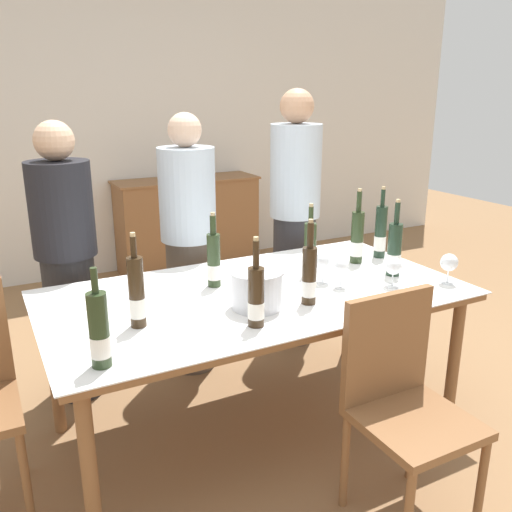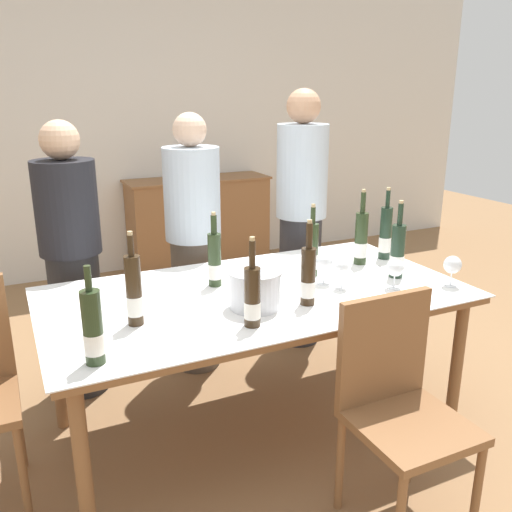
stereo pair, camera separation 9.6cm
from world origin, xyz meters
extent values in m
plane|color=olive|center=(0.00, 0.00, 0.00)|extent=(12.00, 12.00, 0.00)
cube|color=silver|center=(0.00, 2.94, 1.40)|extent=(8.00, 0.10, 2.80)
cube|color=brown|center=(0.64, 2.65, 0.43)|extent=(1.32, 0.44, 0.86)
cube|color=brown|center=(0.64, 2.65, 0.87)|extent=(1.36, 0.46, 0.02)
cylinder|color=brown|center=(-0.91, -0.44, 0.36)|extent=(0.06, 0.06, 0.71)
cylinder|color=brown|center=(0.91, -0.44, 0.36)|extent=(0.06, 0.06, 0.71)
cylinder|color=brown|center=(-0.91, 0.44, 0.36)|extent=(0.06, 0.06, 0.71)
cylinder|color=brown|center=(0.91, 0.44, 0.36)|extent=(0.06, 0.06, 0.71)
cube|color=brown|center=(0.00, 0.00, 0.73)|extent=(1.98, 1.04, 0.04)
cube|color=white|center=(0.00, 0.00, 0.75)|extent=(2.01, 1.07, 0.01)
cylinder|color=silver|center=(-0.09, -0.18, 0.84)|extent=(0.23, 0.23, 0.17)
cylinder|color=silver|center=(-0.09, -0.18, 0.92)|extent=(0.24, 0.24, 0.01)
cylinder|color=#28381E|center=(0.72, 0.15, 0.90)|extent=(0.07, 0.07, 0.29)
cylinder|color=white|center=(0.72, 0.15, 0.83)|extent=(0.07, 0.07, 0.08)
cylinder|color=#28381E|center=(0.72, 0.15, 1.10)|extent=(0.03, 0.03, 0.11)
cylinder|color=tan|center=(0.72, 0.15, 1.16)|extent=(0.02, 0.02, 0.02)
cylinder|color=#28381E|center=(-0.82, -0.40, 0.89)|extent=(0.07, 0.07, 0.27)
cylinder|color=white|center=(-0.82, -0.40, 0.83)|extent=(0.07, 0.07, 0.08)
cylinder|color=#28381E|center=(-0.82, -0.40, 1.07)|extent=(0.02, 0.02, 0.09)
cylinder|color=#28381E|center=(0.36, 0.09, 0.89)|extent=(0.06, 0.06, 0.28)
cylinder|color=white|center=(0.36, 0.09, 0.83)|extent=(0.07, 0.07, 0.08)
cylinder|color=#28381E|center=(0.36, 0.09, 1.07)|extent=(0.02, 0.02, 0.09)
cylinder|color=tan|center=(0.36, 0.09, 1.13)|extent=(0.02, 0.02, 0.02)
cylinder|color=#332314|center=(0.14, -0.24, 0.88)|extent=(0.07, 0.07, 0.26)
cylinder|color=white|center=(0.14, -0.24, 0.83)|extent=(0.07, 0.07, 0.07)
cylinder|color=#332314|center=(0.14, -0.24, 1.07)|extent=(0.03, 0.03, 0.11)
cylinder|color=tan|center=(0.14, -0.24, 1.14)|extent=(0.02, 0.02, 0.02)
cylinder|color=#332314|center=(-0.18, -0.35, 0.88)|extent=(0.07, 0.07, 0.25)
cylinder|color=white|center=(-0.18, -0.35, 0.82)|extent=(0.07, 0.07, 0.07)
cylinder|color=#332314|center=(-0.18, -0.35, 1.06)|extent=(0.03, 0.03, 0.11)
cylinder|color=tan|center=(-0.18, -0.35, 1.12)|extent=(0.02, 0.02, 0.02)
cylinder|color=#332314|center=(-0.61, -0.13, 0.90)|extent=(0.07, 0.07, 0.30)
cylinder|color=white|center=(-0.61, -0.13, 0.84)|extent=(0.07, 0.07, 0.08)
cylinder|color=#332314|center=(-0.61, -0.13, 1.09)|extent=(0.02, 0.02, 0.09)
cylinder|color=tan|center=(-0.61, -0.13, 1.14)|extent=(0.02, 0.02, 0.02)
cylinder|color=#1E3323|center=(0.75, -0.11, 0.89)|extent=(0.07, 0.07, 0.28)
cylinder|color=white|center=(0.75, -0.11, 0.83)|extent=(0.07, 0.07, 0.08)
cylinder|color=#1E3323|center=(0.75, -0.11, 1.08)|extent=(0.03, 0.03, 0.11)
cylinder|color=tan|center=(0.75, -0.11, 1.15)|extent=(0.02, 0.02, 0.02)
cylinder|color=#28381E|center=(-0.15, 0.17, 0.89)|extent=(0.07, 0.07, 0.26)
cylinder|color=white|center=(-0.15, 0.17, 0.83)|extent=(0.07, 0.07, 0.07)
cylinder|color=#28381E|center=(-0.15, 0.17, 1.06)|extent=(0.03, 0.03, 0.09)
cylinder|color=tan|center=(-0.15, 0.17, 1.12)|extent=(0.02, 0.02, 0.02)
cylinder|color=#1E3323|center=(0.90, 0.17, 0.90)|extent=(0.07, 0.07, 0.30)
cylinder|color=white|center=(0.90, 0.17, 0.84)|extent=(0.07, 0.07, 0.08)
cylinder|color=#1E3323|center=(0.90, 0.17, 1.10)|extent=(0.02, 0.02, 0.10)
cylinder|color=tan|center=(0.90, 0.17, 1.16)|extent=(0.02, 0.02, 0.02)
cylinder|color=white|center=(0.40, -0.14, 0.76)|extent=(0.07, 0.07, 0.00)
cylinder|color=white|center=(0.40, -0.14, 0.80)|extent=(0.01, 0.01, 0.08)
sphere|color=white|center=(0.40, -0.14, 0.87)|extent=(0.07, 0.07, 0.07)
cylinder|color=white|center=(0.91, -0.34, 0.76)|extent=(0.06, 0.06, 0.00)
cylinder|color=white|center=(0.91, -0.34, 0.80)|extent=(0.01, 0.01, 0.08)
sphere|color=white|center=(0.91, -0.34, 0.86)|extent=(0.09, 0.09, 0.09)
cylinder|color=white|center=(0.63, -0.25, 0.76)|extent=(0.07, 0.07, 0.00)
cylinder|color=white|center=(0.63, -0.25, 0.79)|extent=(0.01, 0.01, 0.07)
sphere|color=white|center=(0.63, -0.25, 0.86)|extent=(0.09, 0.09, 0.09)
cylinder|color=white|center=(0.36, -0.04, 0.76)|extent=(0.07, 0.07, 0.00)
cylinder|color=white|center=(0.36, -0.04, 0.80)|extent=(0.01, 0.01, 0.08)
sphere|color=white|center=(0.36, -0.04, 0.87)|extent=(0.08, 0.08, 0.08)
cylinder|color=brown|center=(-1.11, -0.18, 0.22)|extent=(0.03, 0.03, 0.44)
cylinder|color=brown|center=(-1.11, 0.18, 0.22)|extent=(0.03, 0.03, 0.44)
cylinder|color=brown|center=(0.44, -1.04, 0.22)|extent=(0.03, 0.03, 0.44)
cylinder|color=brown|center=(0.07, -0.67, 0.22)|extent=(0.03, 0.03, 0.44)
cylinder|color=brown|center=(0.44, -0.67, 0.22)|extent=(0.03, 0.03, 0.44)
cube|color=brown|center=(0.25, -0.85, 0.45)|extent=(0.42, 0.42, 0.04)
cube|color=brown|center=(0.25, -0.66, 0.70)|extent=(0.42, 0.04, 0.45)
cylinder|color=#262628|center=(-0.75, 0.78, 0.42)|extent=(0.28, 0.28, 0.83)
cylinder|color=black|center=(-0.75, 0.78, 1.09)|extent=(0.33, 0.33, 0.50)
sphere|color=#DBAD89|center=(-0.75, 0.78, 1.44)|extent=(0.21, 0.21, 0.21)
cylinder|color=#51473D|center=(-0.05, 0.78, 0.42)|extent=(0.28, 0.28, 0.83)
cylinder|color=silver|center=(-0.05, 0.78, 1.10)|extent=(0.33, 0.33, 0.54)
sphere|color=beige|center=(-0.05, 0.78, 1.47)|extent=(0.19, 0.19, 0.19)
cylinder|color=#2D2D33|center=(0.71, 0.81, 0.44)|extent=(0.28, 0.28, 0.89)
cylinder|color=silver|center=(0.71, 0.81, 1.18)|extent=(0.33, 0.33, 0.59)
sphere|color=tan|center=(0.71, 0.81, 1.59)|extent=(0.22, 0.22, 0.22)
camera|label=1|loc=(-1.14, -2.16, 1.69)|focal=38.00mm
camera|label=2|loc=(-1.05, -2.21, 1.69)|focal=38.00mm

